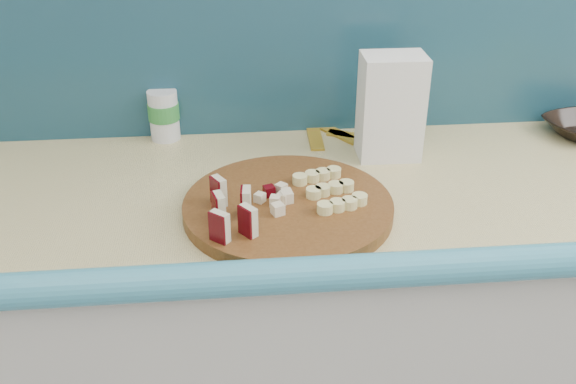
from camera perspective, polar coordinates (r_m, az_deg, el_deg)
The scene contains 9 objects.
kitchen_counter at distance 1.57m, azimuth 3.14°, elevation -14.01°, with size 2.20×0.63×0.91m.
backsplash at distance 1.48m, azimuth 2.27°, elevation 14.62°, with size 2.20×0.02×0.50m, color teal.
cutting_board at distance 1.20m, azimuth -0.00°, elevation -1.35°, with size 0.39×0.39×0.02m, color #4E2910.
apple_wedges at distance 1.12m, azimuth -5.19°, elevation -1.55°, with size 0.08×0.16×0.05m.
apple_chunks at distance 1.18m, azimuth -1.11°, elevation -0.66°, with size 0.05×0.06×0.02m.
banana_slices at distance 1.22m, azimuth 3.69°, elevation 0.26°, with size 0.13×0.16×0.02m.
flour_bag at distance 1.40m, azimuth 9.12°, elevation 7.47°, with size 0.13×0.09×0.23m, color white.
canister at distance 1.51m, azimuth -10.98°, elevation 6.81°, with size 0.07×0.07×0.12m.
banana_peel at distance 1.52m, azimuth 4.31°, elevation 5.03°, with size 0.19×0.16×0.01m.
Camera 1 is at (-0.09, 0.37, 1.53)m, focal length 40.00 mm.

